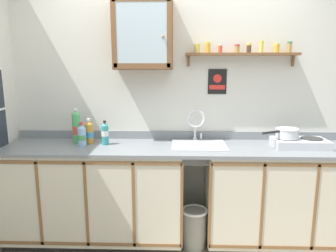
% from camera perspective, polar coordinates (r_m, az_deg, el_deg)
% --- Properties ---
extents(back_wall, '(3.85, 0.07, 2.69)m').
position_cam_1_polar(back_wall, '(3.11, 1.87, 5.03)').
color(back_wall, silver).
rests_on(back_wall, ground).
extents(lower_cabinet_run, '(1.67, 0.61, 0.92)m').
position_cam_1_polar(lower_cabinet_run, '(3.12, -13.09, -12.16)').
color(lower_cabinet_run, black).
rests_on(lower_cabinet_run, ground).
extents(lower_cabinet_run_right, '(1.35, 0.61, 0.92)m').
position_cam_1_polar(lower_cabinet_run_right, '(3.17, 19.49, -12.17)').
color(lower_cabinet_run_right, black).
rests_on(lower_cabinet_run_right, ground).
extents(countertop, '(3.21, 0.63, 0.03)m').
position_cam_1_polar(countertop, '(2.86, 1.83, -4.03)').
color(countertop, gray).
rests_on(countertop, lower_cabinet_run).
extents(backsplash, '(3.21, 0.02, 0.08)m').
position_cam_1_polar(backsplash, '(3.13, 1.83, -1.68)').
color(backsplash, gray).
rests_on(backsplash, countertop).
extents(sink, '(0.50, 0.44, 0.46)m').
position_cam_1_polar(sink, '(2.91, 5.69, -3.96)').
color(sink, silver).
rests_on(sink, countertop).
extents(hot_plate_stove, '(0.48, 0.28, 0.08)m').
position_cam_1_polar(hot_plate_stove, '(3.07, 23.14, -2.88)').
color(hot_plate_stove, silver).
rests_on(hot_plate_stove, countertop).
extents(saucepan, '(0.37, 0.25, 0.09)m').
position_cam_1_polar(saucepan, '(3.02, 21.05, -1.19)').
color(saucepan, silver).
rests_on(saucepan, hot_plate_stove).
extents(bottle_detergent_teal_0, '(0.07, 0.07, 0.23)m').
position_cam_1_polar(bottle_detergent_teal_0, '(2.95, -11.42, -1.36)').
color(bottle_detergent_teal_0, teal).
rests_on(bottle_detergent_teal_0, countertop).
extents(bottle_juice_amber_1, '(0.08, 0.08, 0.24)m').
position_cam_1_polar(bottle_juice_amber_1, '(3.03, -14.18, -1.16)').
color(bottle_juice_amber_1, gold).
rests_on(bottle_juice_amber_1, countertop).
extents(bottle_water_blue_2, '(0.08, 0.08, 0.22)m').
position_cam_1_polar(bottle_water_blue_2, '(2.95, -15.47, -1.70)').
color(bottle_water_blue_2, '#8CB7E0').
rests_on(bottle_water_blue_2, countertop).
extents(bottle_soda_green_3, '(0.08, 0.08, 0.33)m').
position_cam_1_polar(bottle_soda_green_3, '(3.08, -16.41, -0.24)').
color(bottle_soda_green_3, '#4CB266').
rests_on(bottle_soda_green_3, countertop).
extents(wall_cabinet, '(0.54, 0.27, 0.64)m').
position_cam_1_polar(wall_cabinet, '(2.97, -4.52, 16.46)').
color(wall_cabinet, brown).
extents(spice_shelf, '(1.05, 0.14, 0.23)m').
position_cam_1_polar(spice_shelf, '(3.06, 13.46, 12.99)').
color(spice_shelf, brown).
extents(warning_sign, '(0.18, 0.01, 0.24)m').
position_cam_1_polar(warning_sign, '(3.09, 9.12, 8.03)').
color(warning_sign, black).
extents(trash_bin, '(0.25, 0.25, 0.38)m').
position_cam_1_polar(trash_bin, '(3.04, 4.90, -18.10)').
color(trash_bin, gray).
rests_on(trash_bin, ground).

